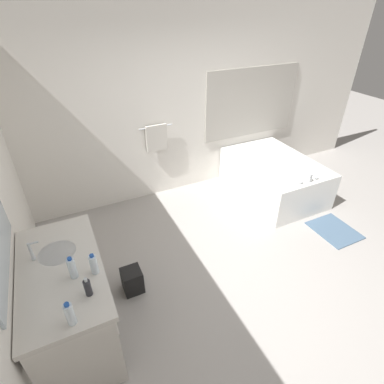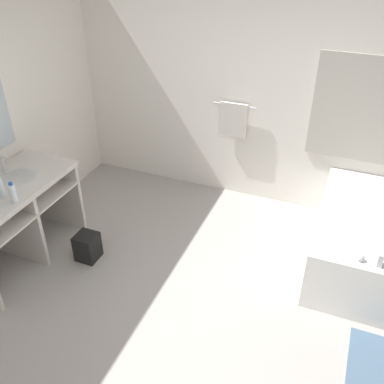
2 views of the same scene
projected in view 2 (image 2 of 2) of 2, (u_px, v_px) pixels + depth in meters
The scene contains 9 objects.
ground_plane at pixel (185, 329), 3.59m from camera, with size 16.00×16.00×0.00m, color #A8A39E.
wall_back_with_blinds at pixel (268, 90), 4.58m from camera, with size 7.40×0.13×2.70m.
vanity_counter at pixel (13, 207), 4.03m from camera, with size 0.67×1.31×0.85m.
sink_faucet at pixel (3, 164), 4.05m from camera, with size 0.09×0.04×0.18m.
bathtub at pixel (374, 240), 4.07m from camera, with size 1.08×1.58×0.70m.
water_bottle_1 at pixel (0, 187), 3.69m from camera, with size 0.06×0.06×0.21m.
water_bottle_2 at pixel (13, 193), 3.62m from camera, with size 0.06×0.06×0.19m.
waste_bin at pixel (87, 247), 4.27m from camera, with size 0.21×0.21×0.28m.
bath_mat at pixel (383, 368), 3.27m from camera, with size 0.51×0.61×0.02m.
Camera 2 is at (0.95, -2.20, 2.92)m, focal length 40.00 mm.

